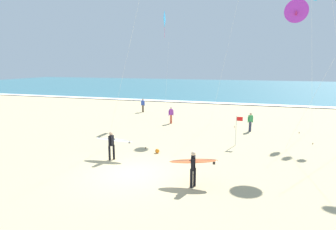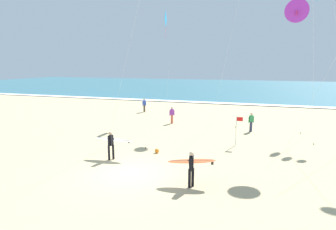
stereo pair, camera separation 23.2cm
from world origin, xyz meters
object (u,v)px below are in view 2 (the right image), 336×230
surfer_lead (191,164)px  bystander_purple_top (172,115)px  bystander_green_top (251,122)px  kite_delta_violet_mid (297,11)px  kite_diamond_cobalt_low (166,22)px  bystander_blue_top (144,105)px  beach_ball (157,151)px  surfer_trailing (112,142)px  lifeguard_flag (237,128)px

surfer_lead → bystander_purple_top: 13.69m
surfer_lead → bystander_green_top: bearing=78.6°
kite_delta_violet_mid → bystander_green_top: kite_delta_violet_mid is taller
surfer_lead → kite_diamond_cobalt_low: kite_diamond_cobalt_low is taller
kite_delta_violet_mid → bystander_green_top: bearing=117.4°
kite_diamond_cobalt_low → kite_delta_violet_mid: bearing=-35.7°
bystander_blue_top → beach_ball: size_ratio=5.68×
kite_delta_violet_mid → bystander_green_top: size_ratio=5.95×
surfer_trailing → kite_diamond_cobalt_low: kite_diamond_cobalt_low is taller
lifeguard_flag → beach_ball: bearing=-145.9°
surfer_lead → bystander_purple_top: surfer_lead is taller
bystander_green_top → lifeguard_flag: bearing=-100.4°
bystander_purple_top → lifeguard_flag: 8.55m
bystander_blue_top → beach_ball: bearing=-64.3°
bystander_purple_top → beach_ball: size_ratio=5.68×
bystander_purple_top → lifeguard_flag: lifeguard_flag is taller
kite_delta_violet_mid → lifeguard_flag: size_ratio=4.50×
bystander_blue_top → lifeguard_flag: lifeguard_flag is taller
kite_delta_violet_mid → lifeguard_flag: 8.12m
lifeguard_flag → surfer_trailing: bearing=-144.0°
surfer_lead → kite_diamond_cobalt_low: size_ratio=0.22×
surfer_trailing → kite_diamond_cobalt_low: 15.60m
kite_diamond_cobalt_low → bystander_green_top: size_ratio=6.74×
lifeguard_flag → kite_delta_violet_mid: bearing=1.1°
kite_delta_violet_mid → bystander_blue_top: 19.75m
surfer_lead → bystander_purple_top: bearing=110.9°
bystander_green_top → surfer_lead: bearing=-101.4°
surfer_lead → bystander_green_top: 11.99m
kite_delta_violet_mid → bystander_purple_top: (-9.61, 5.58, -7.92)m
surfer_trailing → bystander_blue_top: 16.39m
surfer_lead → bystander_purple_top: size_ratio=1.48×
beach_ball → surfer_lead: bearing=-51.4°
surfer_lead → kite_diamond_cobalt_low: 18.50m
bystander_green_top → bystander_blue_top: size_ratio=1.00×
bystander_green_top → beach_ball: (-5.54, -7.77, -0.67)m
kite_diamond_cobalt_low → lifeguard_flag: (7.78, -7.96, -8.43)m
kite_diamond_cobalt_low → bystander_blue_top: size_ratio=6.74×
kite_diamond_cobalt_low → bystander_blue_top: (-3.62, 2.80, -8.88)m
kite_delta_violet_mid → lifeguard_flag: kite_delta_violet_mid is taller
kite_diamond_cobalt_low → bystander_green_top: kite_diamond_cobalt_low is taller
surfer_lead → bystander_blue_top: (-9.88, 17.91, -0.24)m
surfer_trailing → kite_delta_violet_mid: (10.06, 5.05, 7.68)m
surfer_lead → beach_ball: size_ratio=8.40×
kite_delta_violet_mid → beach_ball: bearing=-157.7°
bystander_green_top → beach_ball: bearing=-125.5°
bystander_green_top → lifeguard_flag: size_ratio=0.76×
bystander_green_top → bystander_blue_top: bearing=153.3°
bystander_blue_top → bystander_purple_top: bearing=-45.8°
bystander_blue_top → lifeguard_flag: bearing=-43.3°
bystander_blue_top → surfer_trailing: bearing=-73.9°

